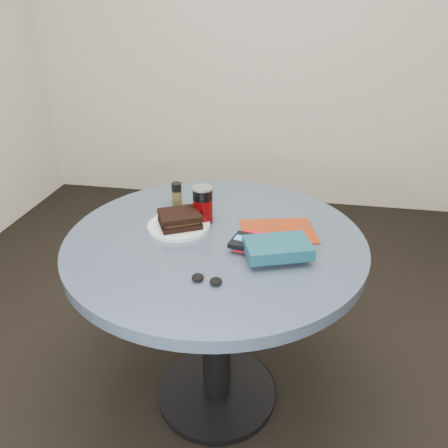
% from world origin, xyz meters
% --- Properties ---
extents(ground, '(4.00, 4.00, 0.00)m').
position_xyz_m(ground, '(0.00, 0.00, 0.00)').
color(ground, black).
rests_on(ground, ground).
extents(table, '(1.00, 1.00, 0.75)m').
position_xyz_m(table, '(0.00, 0.00, 0.59)').
color(table, black).
rests_on(table, ground).
extents(plate, '(0.26, 0.26, 0.01)m').
position_xyz_m(plate, '(-0.14, 0.04, 0.76)').
color(plate, white).
rests_on(plate, table).
extents(sandwich, '(0.17, 0.16, 0.05)m').
position_xyz_m(sandwich, '(-0.13, 0.03, 0.79)').
color(sandwich, black).
rests_on(sandwich, plate).
extents(soda_can, '(0.08, 0.08, 0.13)m').
position_xyz_m(soda_can, '(-0.06, 0.10, 0.82)').
color(soda_can, '#5C0405').
rests_on(soda_can, table).
extents(pepper_grinder, '(0.04, 0.04, 0.09)m').
position_xyz_m(pepper_grinder, '(-0.19, 0.22, 0.80)').
color(pepper_grinder, '#4C4120').
rests_on(pepper_grinder, table).
extents(magazine, '(0.28, 0.24, 0.00)m').
position_xyz_m(magazine, '(0.21, 0.07, 0.75)').
color(magazine, maroon).
rests_on(magazine, table).
extents(red_book, '(0.20, 0.14, 0.02)m').
position_xyz_m(red_book, '(0.17, -0.04, 0.76)').
color(red_book, '#B70E1D').
rests_on(red_book, magazine).
extents(novel, '(0.23, 0.18, 0.04)m').
position_xyz_m(novel, '(0.21, -0.10, 0.79)').
color(novel, '#114153').
rests_on(novel, red_book).
extents(mp3_player, '(0.08, 0.11, 0.02)m').
position_xyz_m(mp3_player, '(0.10, -0.06, 0.78)').
color(mp3_player, black).
rests_on(mp3_player, red_book).
extents(headphones, '(0.10, 0.05, 0.02)m').
position_xyz_m(headphones, '(0.03, -0.26, 0.76)').
color(headphones, black).
rests_on(headphones, table).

